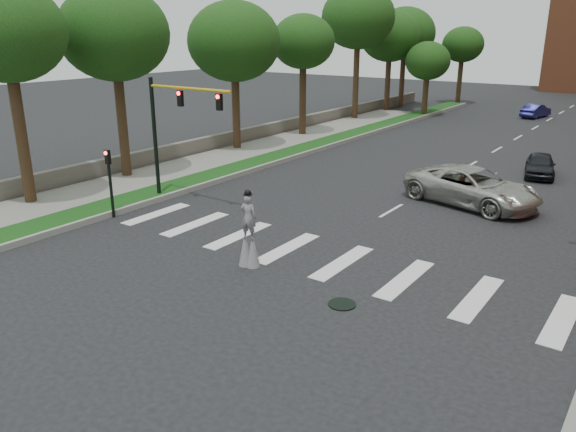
% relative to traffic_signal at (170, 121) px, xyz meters
% --- Properties ---
extents(ground_plane, '(160.00, 160.00, 0.00)m').
position_rel_traffic_signal_xyz_m(ground_plane, '(9.78, -3.00, -4.15)').
color(ground_plane, black).
rests_on(ground_plane, ground).
extents(grass_median, '(2.00, 60.00, 0.25)m').
position_rel_traffic_signal_xyz_m(grass_median, '(-1.72, 17.00, -4.03)').
color(grass_median, '#113B11').
rests_on(grass_median, ground).
extents(median_curb, '(0.20, 60.00, 0.28)m').
position_rel_traffic_signal_xyz_m(median_curb, '(-0.67, 17.00, -4.01)').
color(median_curb, gray).
rests_on(median_curb, ground).
extents(sidewalk_left, '(4.00, 60.00, 0.18)m').
position_rel_traffic_signal_xyz_m(sidewalk_left, '(-4.72, 7.00, -4.06)').
color(sidewalk_left, slate).
rests_on(sidewalk_left, ground).
extents(stone_wall, '(0.50, 56.00, 1.10)m').
position_rel_traffic_signal_xyz_m(stone_wall, '(-7.22, 19.00, -3.60)').
color(stone_wall, '#5B564E').
rests_on(stone_wall, ground).
extents(manhole, '(0.90, 0.90, 0.04)m').
position_rel_traffic_signal_xyz_m(manhole, '(12.78, -5.00, -4.13)').
color(manhole, black).
rests_on(manhole, ground).
extents(traffic_signal, '(5.30, 0.23, 6.20)m').
position_rel_traffic_signal_xyz_m(traffic_signal, '(0.00, 0.00, 0.00)').
color(traffic_signal, black).
rests_on(traffic_signal, ground).
extents(secondary_signal, '(0.25, 0.21, 3.23)m').
position_rel_traffic_signal_xyz_m(secondary_signal, '(-0.52, -3.50, -2.20)').
color(secondary_signal, black).
rests_on(secondary_signal, ground).
extents(stilt_performer, '(0.83, 0.59, 2.97)m').
position_rel_traffic_signal_xyz_m(stilt_performer, '(8.35, -4.26, -2.98)').
color(stilt_performer, '#352215').
rests_on(stilt_performer, ground).
extents(suv_crossing, '(7.33, 4.71, 1.88)m').
position_rel_traffic_signal_xyz_m(suv_crossing, '(12.62, 8.26, -3.21)').
color(suv_crossing, '#B0AEA6').
rests_on(suv_crossing, ground).
extents(car_near, '(2.48, 4.33, 1.39)m').
position_rel_traffic_signal_xyz_m(car_near, '(14.10, 16.46, -3.46)').
color(car_near, black).
rests_on(car_near, ground).
extents(car_mid, '(2.25, 4.30, 1.35)m').
position_rel_traffic_signal_xyz_m(car_mid, '(8.30, 41.49, -3.48)').
color(car_mid, navy).
rests_on(car_mid, ground).
extents(tree_0, '(5.49, 5.49, 10.69)m').
position_rel_traffic_signal_xyz_m(tree_0, '(-5.61, -4.59, 4.13)').
color(tree_0, '#352215').
rests_on(tree_0, ground).
extents(tree_1, '(6.13, 6.13, 10.84)m').
position_rel_traffic_signal_xyz_m(tree_1, '(-5.98, 1.80, 4.03)').
color(tree_1, '#352215').
rests_on(tree_1, ground).
extents(tree_2, '(6.49, 6.49, 10.41)m').
position_rel_traffic_signal_xyz_m(tree_2, '(-5.92, 11.92, 3.46)').
color(tree_2, '#352215').
rests_on(tree_2, ground).
extents(tree_3, '(5.05, 5.05, 9.68)m').
position_rel_traffic_signal_xyz_m(tree_3, '(-5.22, 19.52, 3.30)').
color(tree_3, '#352215').
rests_on(tree_3, ground).
extents(tree_4, '(6.87, 6.87, 12.46)m').
position_rel_traffic_signal_xyz_m(tree_4, '(-5.97, 29.88, 5.34)').
color(tree_4, '#352215').
rests_on(tree_4, ground).
extents(tree_5, '(6.67, 6.67, 10.85)m').
position_rel_traffic_signal_xyz_m(tree_5, '(-6.25, 41.26, 3.83)').
color(tree_5, '#352215').
rests_on(tree_5, ground).
extents(tree_6, '(4.44, 4.44, 7.36)m').
position_rel_traffic_signal_xyz_m(tree_6, '(-1.32, 36.11, 1.26)').
color(tree_6, '#352215').
rests_on(tree_6, ground).
extents(tree_7, '(4.74, 4.74, 8.81)m').
position_rel_traffic_signal_xyz_m(tree_7, '(-1.84, 47.72, 2.57)').
color(tree_7, '#352215').
rests_on(tree_7, ground).
extents(tree_8, '(6.24, 6.24, 10.47)m').
position_rel_traffic_signal_xyz_m(tree_8, '(-5.99, 36.98, 3.62)').
color(tree_8, '#352215').
rests_on(tree_8, ground).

